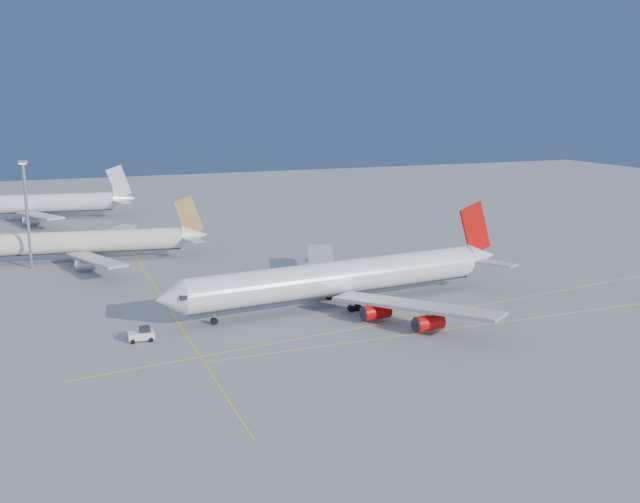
{
  "coord_description": "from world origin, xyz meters",
  "views": [
    {
      "loc": [
        -60.17,
        -111.66,
        37.7
      ],
      "look_at": [
        -7.87,
        21.14,
        7.0
      ],
      "focal_mm": 40.0,
      "sensor_mm": 36.0,
      "label": 1
    }
  ],
  "objects_px": {
    "airliner_third": "(35,204)",
    "light_mast": "(26,206)",
    "airliner_virgin": "(346,277)",
    "pushback_tug": "(142,334)",
    "airliner_etihad": "(87,242)"
  },
  "relations": [
    {
      "from": "pushback_tug",
      "to": "light_mast",
      "type": "distance_m",
      "value": 63.46
    },
    {
      "from": "airliner_etihad",
      "to": "airliner_third",
      "type": "height_order",
      "value": "airliner_third"
    },
    {
      "from": "airliner_third",
      "to": "pushback_tug",
      "type": "height_order",
      "value": "airliner_third"
    },
    {
      "from": "airliner_virgin",
      "to": "airliner_third",
      "type": "xyz_separation_m",
      "value": [
        -53.45,
        123.97,
        -0.2
      ]
    },
    {
      "from": "airliner_virgin",
      "to": "airliner_etihad",
      "type": "relative_size",
      "value": 1.25
    },
    {
      "from": "airliner_etihad",
      "to": "airliner_third",
      "type": "xyz_separation_m",
      "value": [
        -11.38,
        67.55,
        0.56
      ]
    },
    {
      "from": "pushback_tug",
      "to": "airliner_etihad",
      "type": "bearing_deg",
      "value": 95.33
    },
    {
      "from": "airliner_etihad",
      "to": "airliner_virgin",
      "type": "bearing_deg",
      "value": -44.1
    },
    {
      "from": "airliner_third",
      "to": "light_mast",
      "type": "distance_m",
      "value": 71.44
    },
    {
      "from": "airliner_etihad",
      "to": "light_mast",
      "type": "bearing_deg",
      "value": -156.18
    },
    {
      "from": "airliner_virgin",
      "to": "light_mast",
      "type": "distance_m",
      "value": 76.74
    },
    {
      "from": "airliner_virgin",
      "to": "airliner_etihad",
      "type": "bearing_deg",
      "value": 120.95
    },
    {
      "from": "airliner_etihad",
      "to": "airliner_third",
      "type": "relative_size",
      "value": 0.91
    },
    {
      "from": "airliner_etihad",
      "to": "pushback_tug",
      "type": "relative_size",
      "value": 13.95
    },
    {
      "from": "airliner_third",
      "to": "light_mast",
      "type": "bearing_deg",
      "value": -83.47
    }
  ]
}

